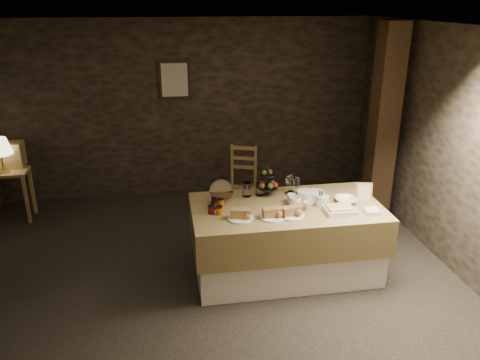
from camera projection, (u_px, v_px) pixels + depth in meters
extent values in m
cube|color=black|center=(204.00, 278.00, 5.08)|extent=(5.50, 5.00, 0.01)
cube|color=black|center=(186.00, 110.00, 6.91)|extent=(5.50, 0.02, 2.60)
cube|color=black|center=(243.00, 333.00, 2.31)|extent=(5.50, 0.02, 2.60)
cube|color=black|center=(456.00, 152.00, 5.03)|extent=(0.02, 5.00, 2.60)
cube|color=beige|center=(196.00, 28.00, 4.14)|extent=(5.50, 5.00, 0.01)
cube|color=white|center=(285.00, 241.00, 5.09)|extent=(1.94, 0.99, 0.75)
cube|color=brown|center=(286.00, 223.00, 5.01)|extent=(2.01, 1.07, 0.41)
cube|color=olive|center=(2.00, 173.00, 6.20)|extent=(0.66, 0.37, 0.04)
cube|color=olive|center=(27.00, 200.00, 6.22)|extent=(0.04, 0.04, 0.66)
cube|color=olive|center=(32.00, 191.00, 6.51)|extent=(0.04, 0.04, 0.66)
cylinder|color=#B18942|center=(4.00, 172.00, 6.15)|extent=(0.14, 0.14, 0.02)
cylinder|color=#B18942|center=(2.00, 163.00, 6.10)|extent=(0.02, 0.02, 0.25)
cube|color=olive|center=(7.00, 155.00, 6.30)|extent=(0.42, 0.26, 0.34)
cube|color=olive|center=(241.00, 192.00, 6.79)|extent=(0.52, 0.51, 0.05)
cube|color=olive|center=(239.00, 158.00, 6.77)|extent=(0.37, 0.17, 0.39)
cube|color=black|center=(383.00, 126.00, 6.02)|extent=(0.30, 0.30, 2.60)
cube|color=black|center=(174.00, 80.00, 6.69)|extent=(0.45, 0.03, 0.55)
cube|color=beige|center=(175.00, 80.00, 6.67)|extent=(0.37, 0.01, 0.47)
cylinder|color=white|center=(305.00, 195.00, 5.08)|extent=(0.19, 0.19, 0.10)
cylinder|color=white|center=(316.00, 195.00, 5.10)|extent=(0.20, 0.20, 0.08)
cylinder|color=white|center=(321.00, 201.00, 4.90)|extent=(0.10, 0.10, 0.12)
imported|color=white|center=(295.00, 201.00, 4.91)|extent=(0.15, 0.15, 0.11)
imported|color=white|center=(308.00, 206.00, 4.83)|extent=(0.11, 0.11, 0.09)
cylinder|color=white|center=(291.00, 198.00, 5.01)|extent=(0.09, 0.09, 0.09)
cylinder|color=white|center=(325.00, 200.00, 4.97)|extent=(0.08, 0.08, 0.09)
imported|color=white|center=(346.00, 200.00, 5.01)|extent=(0.26, 0.26, 0.06)
cylinder|color=olive|center=(222.00, 201.00, 5.04)|extent=(0.26, 0.26, 0.01)
cylinder|color=brown|center=(221.00, 197.00, 5.03)|extent=(0.22, 0.22, 0.07)
sphere|color=white|center=(221.00, 191.00, 5.00)|extent=(0.26, 0.26, 0.26)
cylinder|color=black|center=(268.00, 181.00, 5.16)|extent=(0.02, 0.02, 0.33)
cylinder|color=black|center=(267.00, 187.00, 5.19)|extent=(0.23, 0.23, 0.01)
cylinder|color=black|center=(268.00, 175.00, 5.14)|extent=(0.16, 0.16, 0.01)
sphere|color=#4D6D27|center=(272.00, 183.00, 5.21)|extent=(0.07, 0.07, 0.07)
sphere|color=maroon|center=(262.00, 183.00, 5.21)|extent=(0.07, 0.07, 0.07)
sphere|color=#4D6D27|center=(270.00, 186.00, 5.13)|extent=(0.07, 0.07, 0.07)
sphere|color=brown|center=(262.00, 186.00, 5.14)|extent=(0.07, 0.07, 0.07)
sphere|color=maroon|center=(275.00, 185.00, 5.15)|extent=(0.07, 0.07, 0.07)
cylinder|color=white|center=(240.00, 218.00, 4.65)|extent=(0.26, 0.26, 0.01)
cube|color=brown|center=(240.00, 213.00, 4.63)|extent=(0.21, 0.12, 0.09)
cylinder|color=white|center=(272.00, 217.00, 4.67)|extent=(0.26, 0.26, 0.01)
cube|color=brown|center=(272.00, 212.00, 4.66)|extent=(0.21, 0.11, 0.09)
cylinder|color=white|center=(292.00, 215.00, 4.71)|extent=(0.26, 0.26, 0.01)
cube|color=brown|center=(292.00, 211.00, 4.69)|extent=(0.21, 0.13, 0.09)
cylinder|color=#510916|center=(214.00, 206.00, 4.85)|extent=(0.06, 0.06, 0.07)
cylinder|color=#CF6F0A|center=(219.00, 211.00, 4.73)|extent=(0.06, 0.06, 0.07)
cylinder|color=#510916|center=(211.00, 210.00, 4.75)|extent=(0.06, 0.06, 0.07)
cylinder|color=#CF6F0A|center=(221.00, 203.00, 4.92)|extent=(0.06, 0.06, 0.07)
cylinder|color=#510916|center=(214.00, 201.00, 4.97)|extent=(0.06, 0.06, 0.07)
cube|color=white|center=(339.00, 210.00, 4.78)|extent=(0.30, 0.22, 0.05)
cube|color=#D8B374|center=(340.00, 207.00, 4.76)|extent=(0.26, 0.18, 0.02)
cube|color=white|center=(372.00, 211.00, 4.76)|extent=(0.14, 0.14, 0.04)
cube|color=olive|center=(364.00, 193.00, 5.04)|extent=(0.18, 0.11, 0.22)
cylinder|color=white|center=(247.00, 189.00, 5.15)|extent=(0.10, 0.10, 0.16)
cylinder|color=white|center=(260.00, 189.00, 5.18)|extent=(0.09, 0.09, 0.14)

